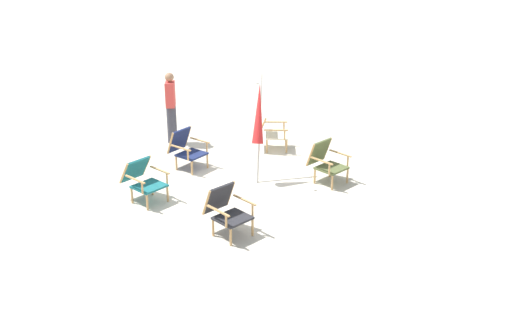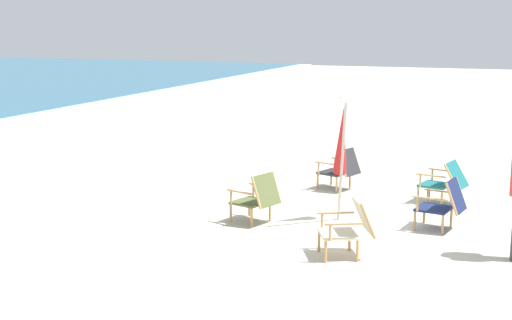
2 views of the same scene
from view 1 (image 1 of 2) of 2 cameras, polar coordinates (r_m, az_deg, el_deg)
ground_plane at (r=11.65m, az=-1.66°, el=-2.22°), size 80.00×80.00×0.00m
beach_chair_mid_center at (r=13.23m, az=1.31°, el=2.80°), size 0.83×0.89×0.81m
beach_chair_far_center at (r=10.99m, az=-10.73°, el=-1.74°), size 0.75×0.89×0.77m
beach_chair_back_left at (r=9.69m, az=-2.85°, el=-4.67°), size 0.77×0.85×0.81m
beach_chair_back_right at (r=12.31m, az=-6.69°, el=1.17°), size 0.68×0.78×0.81m
beach_chair_front_right at (r=11.65m, az=6.66°, el=-0.05°), size 0.76×0.82×0.82m
umbrella_furled_red at (r=11.42m, az=0.26°, el=4.38°), size 0.77×0.41×2.02m
person_near_chairs at (r=13.65m, az=-8.10°, el=5.00°), size 0.39×0.34×1.63m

